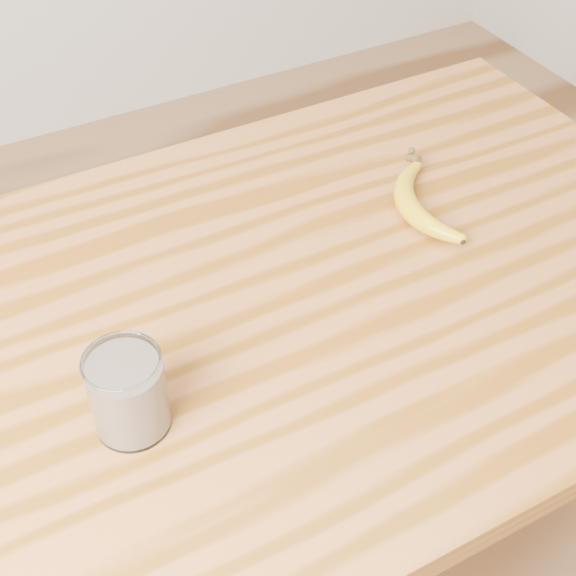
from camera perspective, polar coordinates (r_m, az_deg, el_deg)
name	(u,v)px	position (r m, az deg, el deg)	size (l,w,h in m)	color
table	(308,351)	(1.17, 1.47, -4.48)	(1.20, 0.80, 0.90)	#A0602C
smoothie_glass	(128,393)	(0.90, -11.32, -7.36)	(0.09, 0.09, 0.11)	white
banana	(407,205)	(1.19, 8.48, 5.84)	(0.10, 0.27, 0.03)	gold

